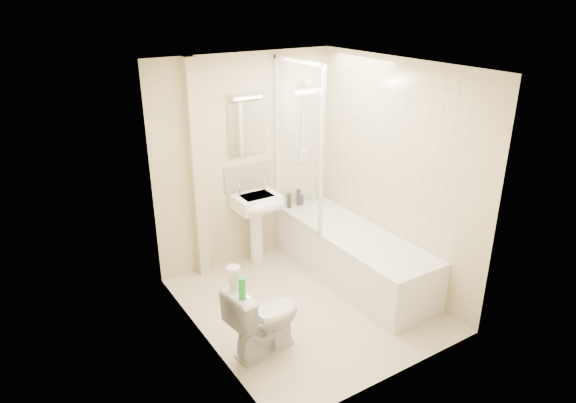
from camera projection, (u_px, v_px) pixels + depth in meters
floor at (307, 305)px, 5.28m from camera, size 2.50×2.50×0.00m
wall_back at (246, 162)px, 5.79m from camera, size 2.20×0.02×2.40m
wall_left at (200, 223)px, 4.27m from camera, size 0.02×2.50×2.40m
wall_right at (395, 175)px, 5.36m from camera, size 0.02×2.50×2.40m
ceiling at (311, 66)px, 4.36m from camera, size 2.20×2.50×0.02m
tile_back at (302, 133)px, 6.07m from camera, size 0.70×0.01×1.75m
tile_right at (383, 150)px, 5.43m from camera, size 0.01×2.10×1.75m
pipe_boxing at (197, 173)px, 5.44m from camera, size 0.12×0.12×2.40m
splashback at (248, 176)px, 5.86m from camera, size 0.60×0.02×0.30m
mirror at (247, 129)px, 5.65m from camera, size 0.46×0.01×0.60m
strip_light at (247, 96)px, 5.49m from camera, size 0.42×0.07×0.07m
bathtub at (353, 253)px, 5.69m from camera, size 0.70×2.10×0.55m
shower_screen at (298, 144)px, 5.54m from camera, size 0.04×0.92×1.80m
shower_fixture at (304, 124)px, 5.99m from camera, size 0.10×0.16×0.99m
pedestal_sink at (259, 210)px, 5.81m from camera, size 0.50×0.47×0.97m
bottle_black_a at (289, 201)px, 6.20m from camera, size 0.05×0.05×0.18m
bottle_black_b at (299, 198)px, 6.26m from camera, size 0.06×0.06×0.20m
bottle_blue at (301, 200)px, 6.30m from camera, size 0.06×0.06×0.12m
bottle_white_b at (314, 197)px, 6.39m from camera, size 0.06×0.06×0.12m
bottle_green at (320, 196)px, 6.44m from camera, size 0.07×0.07×0.09m
toilet at (264, 317)px, 4.49m from camera, size 0.56×0.78×0.69m
toilet_roll_lower at (236, 283)px, 4.28m from camera, size 0.11×0.11×0.10m
toilet_roll_upper at (233, 273)px, 4.22m from camera, size 0.12×0.12×0.11m
green_bottle at (242, 288)px, 4.11m from camera, size 0.06×0.06×0.19m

